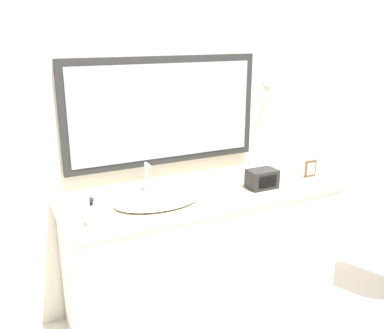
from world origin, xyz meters
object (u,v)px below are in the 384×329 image
appliance_box (262,179)px  picture_frame (310,169)px  sink_basin (157,199)px  soap_bottle (92,215)px

appliance_box → picture_frame: size_ratio=1.57×
sink_basin → picture_frame: size_ratio=4.39×
sink_basin → picture_frame: (1.15, -0.04, 0.04)m
soap_bottle → picture_frame: soap_bottle is taller
sink_basin → picture_frame: 1.15m
soap_bottle → sink_basin: bearing=20.0°
appliance_box → picture_frame: (0.44, 0.03, -0.00)m
sink_basin → soap_bottle: size_ratio=3.27×
sink_basin → picture_frame: bearing=-1.9°
sink_basin → soap_bottle: bearing=-160.0°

